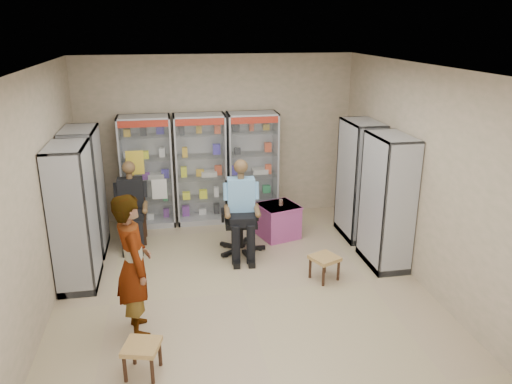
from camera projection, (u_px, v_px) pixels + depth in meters
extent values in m
plane|color=tan|center=(244.00, 292.00, 6.85)|extent=(6.00, 6.00, 0.00)
cube|color=tan|center=(218.00, 138.00, 9.16)|extent=(5.00, 0.02, 3.00)
cube|color=tan|center=(308.00, 318.00, 3.57)|extent=(5.00, 0.02, 3.00)
cube|color=tan|center=(36.00, 201.00, 5.94)|extent=(0.02, 6.00, 3.00)
cube|color=tan|center=(424.00, 178.00, 6.79)|extent=(0.02, 6.00, 3.00)
cube|color=beige|center=(242.00, 68.00, 5.88)|extent=(5.00, 6.00, 0.02)
cube|color=silver|center=(147.00, 172.00, 8.85)|extent=(0.90, 0.50, 2.00)
cube|color=#AAABB1|center=(201.00, 169.00, 9.01)|extent=(0.90, 0.50, 2.00)
cube|color=#A9ACB0|center=(252.00, 167.00, 9.17)|extent=(0.90, 0.50, 2.00)
cube|color=#9EA1A5|center=(359.00, 180.00, 8.39)|extent=(0.90, 0.50, 2.00)
cube|color=silver|center=(387.00, 202.00, 7.37)|extent=(0.90, 0.50, 2.00)
cube|color=silver|center=(85.00, 192.00, 7.82)|extent=(0.90, 0.50, 2.00)
cube|color=#A3A5AA|center=(74.00, 217.00, 6.80)|extent=(0.90, 0.50, 2.00)
cube|color=black|center=(133.00, 216.00, 8.29)|extent=(0.42, 0.42, 0.94)
cube|color=black|center=(241.00, 218.00, 7.90)|extent=(0.67, 0.67, 1.14)
cube|color=#B4488B|center=(278.00, 221.00, 8.55)|extent=(0.74, 0.73, 0.58)
cylinder|color=#622D08|center=(281.00, 202.00, 8.44)|extent=(0.07, 0.07, 0.10)
cube|color=#A88A47|center=(324.00, 268.00, 7.15)|extent=(0.47, 0.47, 0.36)
cube|color=#B47A4C|center=(143.00, 359.00, 5.21)|extent=(0.44, 0.44, 0.36)
imported|color=gray|center=(134.00, 265.00, 5.73)|extent=(0.55, 0.71, 1.73)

